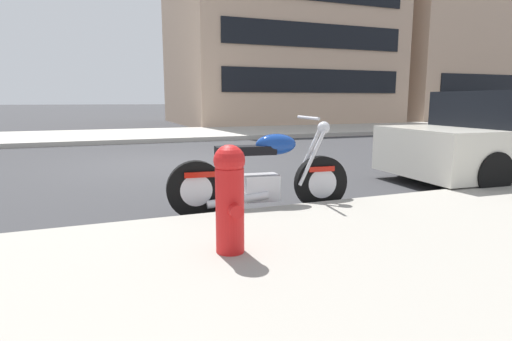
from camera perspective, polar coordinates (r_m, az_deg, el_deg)
ground_plane at (r=8.85m, az=-11.43°, el=0.90°), size 260.00×260.00×0.00m
sidewalk_far_curb at (r=20.59m, az=19.74°, el=5.58°), size 120.00×5.00×0.14m
parking_stall_stripe at (r=5.23m, az=-4.13°, el=-4.87°), size 0.12×2.20×0.01m
parked_motorcycle at (r=4.82m, az=0.92°, el=-0.86°), size 2.15×0.62×1.12m
fire_hydrant at (r=3.19m, az=-3.60°, el=-3.50°), size 0.24×0.36×0.84m
townhouse_near_left at (r=25.08m, az=2.51°, el=18.06°), size 11.08×9.87×10.02m
townhouse_far_uphill at (r=32.49m, az=24.62°, el=15.24°), size 12.48×9.94×9.97m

